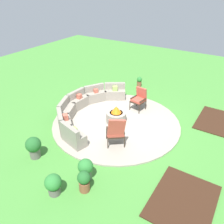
{
  "coord_description": "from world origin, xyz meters",
  "views": [
    {
      "loc": [
        -6.79,
        -4.11,
        5.16
      ],
      "look_at": [
        0.0,
        0.2,
        0.45
      ],
      "focal_mm": 37.12,
      "sensor_mm": 36.0,
      "label": 1
    }
  ],
  "objects_px": {
    "lounge_chair_front_left": "(116,131)",
    "potted_plant_4": "(86,168)",
    "fire_pit": "(116,116)",
    "curved_stone_bench": "(84,108)",
    "potted_plant_0": "(53,184)",
    "potted_plant_2": "(34,146)",
    "potted_plant_3": "(139,81)",
    "potted_plant_1": "(84,181)",
    "lounge_chair_front_right": "(139,98)"
  },
  "relations": [
    {
      "from": "lounge_chair_front_right",
      "to": "potted_plant_3",
      "type": "bearing_deg",
      "value": -54.74
    },
    {
      "from": "curved_stone_bench",
      "to": "potted_plant_0",
      "type": "xyz_separation_m",
      "value": [
        -3.7,
        -1.9,
        -0.01
      ]
    },
    {
      "from": "curved_stone_bench",
      "to": "potted_plant_2",
      "type": "xyz_separation_m",
      "value": [
        -2.95,
        -0.3,
        0.06
      ]
    },
    {
      "from": "curved_stone_bench",
      "to": "lounge_chair_front_left",
      "type": "xyz_separation_m",
      "value": [
        -1.05,
        -2.23,
        0.27
      ]
    },
    {
      "from": "potted_plant_3",
      "to": "potted_plant_4",
      "type": "height_order",
      "value": "potted_plant_4"
    },
    {
      "from": "curved_stone_bench",
      "to": "potted_plant_4",
      "type": "xyz_separation_m",
      "value": [
        -2.81,
        -2.3,
        0.03
      ]
    },
    {
      "from": "fire_pit",
      "to": "potted_plant_4",
      "type": "bearing_deg",
      "value": -164.62
    },
    {
      "from": "potted_plant_3",
      "to": "lounge_chair_front_right",
      "type": "bearing_deg",
      "value": -153.83
    },
    {
      "from": "curved_stone_bench",
      "to": "lounge_chair_front_left",
      "type": "relative_size",
      "value": 3.85
    },
    {
      "from": "lounge_chair_front_left",
      "to": "potted_plant_3",
      "type": "distance_m",
      "value": 5.33
    },
    {
      "from": "lounge_chair_front_right",
      "to": "potted_plant_4",
      "type": "relative_size",
      "value": 1.41
    },
    {
      "from": "fire_pit",
      "to": "potted_plant_1",
      "type": "relative_size",
      "value": 1.22
    },
    {
      "from": "potted_plant_1",
      "to": "potted_plant_3",
      "type": "relative_size",
      "value": 1.22
    },
    {
      "from": "fire_pit",
      "to": "curved_stone_bench",
      "type": "distance_m",
      "value": 1.48
    },
    {
      "from": "fire_pit",
      "to": "potted_plant_2",
      "type": "bearing_deg",
      "value": 159.87
    },
    {
      "from": "curved_stone_bench",
      "to": "lounge_chair_front_left",
      "type": "distance_m",
      "value": 2.48
    },
    {
      "from": "lounge_chair_front_right",
      "to": "potted_plant_2",
      "type": "distance_m",
      "value": 4.86
    },
    {
      "from": "potted_plant_2",
      "to": "potted_plant_3",
      "type": "height_order",
      "value": "potted_plant_2"
    },
    {
      "from": "lounge_chair_front_left",
      "to": "potted_plant_0",
      "type": "xyz_separation_m",
      "value": [
        -2.66,
        0.33,
        -0.28
      ]
    },
    {
      "from": "fire_pit",
      "to": "potted_plant_2",
      "type": "height_order",
      "value": "fire_pit"
    },
    {
      "from": "lounge_chair_front_left",
      "to": "potted_plant_3",
      "type": "bearing_deg",
      "value": 69.38
    },
    {
      "from": "potted_plant_0",
      "to": "potted_plant_4",
      "type": "distance_m",
      "value": 0.98
    },
    {
      "from": "potted_plant_0",
      "to": "potted_plant_2",
      "type": "distance_m",
      "value": 1.77
    },
    {
      "from": "lounge_chair_front_right",
      "to": "potted_plant_1",
      "type": "xyz_separation_m",
      "value": [
        -4.85,
        -0.77,
        -0.24
      ]
    },
    {
      "from": "lounge_chair_front_left",
      "to": "potted_plant_4",
      "type": "xyz_separation_m",
      "value": [
        -1.77,
        -0.08,
        -0.23
      ]
    },
    {
      "from": "lounge_chair_front_left",
      "to": "potted_plant_4",
      "type": "height_order",
      "value": "lounge_chair_front_left"
    },
    {
      "from": "potted_plant_3",
      "to": "lounge_chair_front_left",
      "type": "bearing_deg",
      "value": -162.26
    },
    {
      "from": "fire_pit",
      "to": "curved_stone_bench",
      "type": "height_order",
      "value": "curved_stone_bench"
    },
    {
      "from": "potted_plant_3",
      "to": "potted_plant_4",
      "type": "bearing_deg",
      "value": -166.06
    },
    {
      "from": "potted_plant_0",
      "to": "potted_plant_2",
      "type": "xyz_separation_m",
      "value": [
        0.75,
        1.61,
        0.08
      ]
    },
    {
      "from": "curved_stone_bench",
      "to": "potted_plant_1",
      "type": "relative_size",
      "value": 6.82
    },
    {
      "from": "fire_pit",
      "to": "potted_plant_3",
      "type": "bearing_deg",
      "value": 12.77
    },
    {
      "from": "potted_plant_0",
      "to": "potted_plant_4",
      "type": "relative_size",
      "value": 0.92
    },
    {
      "from": "potted_plant_2",
      "to": "curved_stone_bench",
      "type": "bearing_deg",
      "value": 5.71
    },
    {
      "from": "fire_pit",
      "to": "lounge_chair_front_right",
      "type": "height_order",
      "value": "lounge_chair_front_right"
    },
    {
      "from": "lounge_chair_front_right",
      "to": "lounge_chair_front_left",
      "type": "bearing_deg",
      "value": 108.9
    },
    {
      "from": "curved_stone_bench",
      "to": "potted_plant_2",
      "type": "bearing_deg",
      "value": -174.29
    },
    {
      "from": "potted_plant_2",
      "to": "potted_plant_4",
      "type": "relative_size",
      "value": 1.08
    },
    {
      "from": "lounge_chair_front_right",
      "to": "potted_plant_1",
      "type": "relative_size",
      "value": 1.51
    },
    {
      "from": "lounge_chair_front_left",
      "to": "potted_plant_1",
      "type": "distance_m",
      "value": 2.16
    },
    {
      "from": "fire_pit",
      "to": "potted_plant_2",
      "type": "distance_m",
      "value": 3.4
    },
    {
      "from": "curved_stone_bench",
      "to": "potted_plant_2",
      "type": "height_order",
      "value": "curved_stone_bench"
    },
    {
      "from": "fire_pit",
      "to": "potted_plant_1",
      "type": "distance_m",
      "value": 3.57
    },
    {
      "from": "fire_pit",
      "to": "potted_plant_3",
      "type": "xyz_separation_m",
      "value": [
        3.78,
        0.86,
        -0.05
      ]
    },
    {
      "from": "lounge_chair_front_right",
      "to": "fire_pit",
      "type": "bearing_deg",
      "value": 87.66
    },
    {
      "from": "curved_stone_bench",
      "to": "potted_plant_1",
      "type": "xyz_separation_m",
      "value": [
        -3.17,
        -2.52,
        -0.01
      ]
    },
    {
      "from": "curved_stone_bench",
      "to": "lounge_chair_front_left",
      "type": "height_order",
      "value": "lounge_chair_front_left"
    },
    {
      "from": "potted_plant_3",
      "to": "fire_pit",
      "type": "bearing_deg",
      "value": -167.23
    },
    {
      "from": "curved_stone_bench",
      "to": "potted_plant_0",
      "type": "bearing_deg",
      "value": -152.82
    },
    {
      "from": "lounge_chair_front_left",
      "to": "lounge_chair_front_right",
      "type": "bearing_deg",
      "value": 61.44
    }
  ]
}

